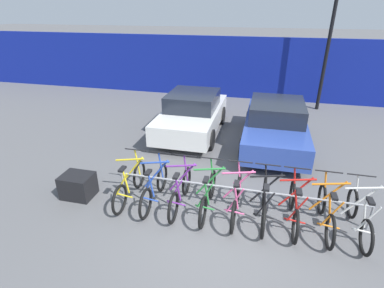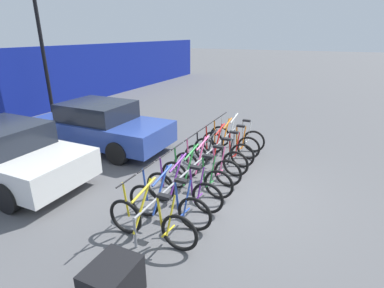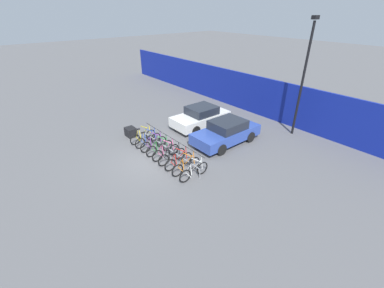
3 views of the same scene
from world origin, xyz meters
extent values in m
plane|color=#59595B|center=(0.00, 0.00, 0.00)|extent=(120.00, 120.00, 0.00)
cube|color=navy|center=(0.00, 9.50, 1.39)|extent=(36.00, 0.16, 2.79)
cylinder|color=gray|center=(0.20, 0.68, 0.55)|extent=(5.23, 0.04, 0.04)
cylinder|color=gray|center=(-2.41, 0.68, 0.28)|extent=(0.04, 0.04, 0.55)
cylinder|color=gray|center=(2.82, 0.68, 0.28)|extent=(0.04, 0.04, 0.55)
torus|color=black|center=(-2.16, 0.00, 0.33)|extent=(0.06, 0.66, 0.66)
torus|color=black|center=(-2.16, 1.05, 0.33)|extent=(0.06, 0.66, 0.66)
cylinder|color=yellow|center=(-2.16, 0.68, 0.65)|extent=(0.60, 0.04, 0.76)
cylinder|color=yellow|center=(-2.16, 0.63, 0.96)|extent=(0.68, 0.04, 0.16)
cylinder|color=yellow|center=(-2.16, 0.35, 0.59)|extent=(0.14, 0.04, 0.63)
cylinder|color=yellow|center=(-2.16, 0.15, 0.61)|extent=(0.32, 0.03, 0.58)
cylinder|color=yellow|center=(-2.16, 0.20, 0.31)|extent=(0.40, 0.03, 0.08)
cylinder|color=yellow|center=(-2.16, 1.01, 0.68)|extent=(0.12, 0.04, 0.69)
cylinder|color=black|center=(-2.16, 0.97, 1.04)|extent=(0.52, 0.03, 0.03)
cube|color=black|center=(-2.16, 0.25, 0.93)|extent=(0.10, 0.22, 0.05)
torus|color=black|center=(-1.58, 0.00, 0.33)|extent=(0.06, 0.66, 0.66)
torus|color=black|center=(-1.58, 1.05, 0.33)|extent=(0.06, 0.66, 0.66)
cylinder|color=#284CB7|center=(-1.58, 0.68, 0.65)|extent=(0.60, 0.04, 0.76)
cylinder|color=#284CB7|center=(-1.58, 0.63, 0.96)|extent=(0.68, 0.04, 0.16)
cylinder|color=#284CB7|center=(-1.58, 0.35, 0.59)|extent=(0.14, 0.04, 0.63)
cylinder|color=#284CB7|center=(-1.58, 0.15, 0.61)|extent=(0.32, 0.03, 0.58)
cylinder|color=#284CB7|center=(-1.58, 0.20, 0.31)|extent=(0.40, 0.03, 0.08)
cylinder|color=#284CB7|center=(-1.58, 1.01, 0.68)|extent=(0.12, 0.04, 0.69)
cylinder|color=black|center=(-1.58, 0.97, 1.04)|extent=(0.52, 0.03, 0.03)
cube|color=black|center=(-1.58, 0.25, 0.93)|extent=(0.10, 0.22, 0.05)
torus|color=black|center=(-0.99, 0.00, 0.33)|extent=(0.06, 0.66, 0.66)
torus|color=black|center=(-0.99, 1.05, 0.33)|extent=(0.06, 0.66, 0.66)
cylinder|color=#752D99|center=(-0.99, 0.68, 0.65)|extent=(0.60, 0.04, 0.76)
cylinder|color=#752D99|center=(-0.99, 0.63, 0.96)|extent=(0.68, 0.04, 0.16)
cylinder|color=#752D99|center=(-0.99, 0.35, 0.59)|extent=(0.14, 0.04, 0.63)
cylinder|color=#752D99|center=(-0.99, 0.15, 0.61)|extent=(0.32, 0.03, 0.58)
cylinder|color=#752D99|center=(-0.99, 0.20, 0.31)|extent=(0.40, 0.03, 0.08)
cylinder|color=#752D99|center=(-0.99, 1.01, 0.68)|extent=(0.12, 0.04, 0.69)
cylinder|color=black|center=(-0.99, 0.97, 1.04)|extent=(0.52, 0.03, 0.03)
cube|color=black|center=(-0.99, 0.25, 0.93)|extent=(0.10, 0.22, 0.05)
torus|color=black|center=(-0.38, 0.00, 0.33)|extent=(0.06, 0.66, 0.66)
torus|color=black|center=(-0.38, 1.05, 0.33)|extent=(0.06, 0.66, 0.66)
cylinder|color=#288438|center=(-0.38, 0.68, 0.65)|extent=(0.60, 0.04, 0.76)
cylinder|color=#288438|center=(-0.38, 0.63, 0.96)|extent=(0.68, 0.04, 0.16)
cylinder|color=#288438|center=(-0.38, 0.35, 0.59)|extent=(0.14, 0.04, 0.63)
cylinder|color=#288438|center=(-0.38, 0.15, 0.61)|extent=(0.32, 0.03, 0.58)
cylinder|color=#288438|center=(-0.38, 0.20, 0.31)|extent=(0.40, 0.03, 0.08)
cylinder|color=#288438|center=(-0.38, 1.01, 0.68)|extent=(0.12, 0.04, 0.69)
cylinder|color=black|center=(-0.38, 0.97, 1.04)|extent=(0.52, 0.03, 0.03)
cube|color=black|center=(-0.38, 0.25, 0.93)|extent=(0.10, 0.22, 0.05)
torus|color=black|center=(0.22, 0.00, 0.33)|extent=(0.06, 0.66, 0.66)
torus|color=black|center=(0.22, 1.05, 0.33)|extent=(0.06, 0.66, 0.66)
cylinder|color=#E55993|center=(0.22, 0.68, 0.65)|extent=(0.60, 0.04, 0.76)
cylinder|color=#E55993|center=(0.22, 0.63, 0.96)|extent=(0.68, 0.04, 0.16)
cylinder|color=#E55993|center=(0.22, 0.35, 0.59)|extent=(0.14, 0.04, 0.63)
cylinder|color=#E55993|center=(0.22, 0.15, 0.61)|extent=(0.32, 0.03, 0.58)
cylinder|color=#E55993|center=(0.22, 0.20, 0.31)|extent=(0.40, 0.03, 0.08)
cylinder|color=#E55993|center=(0.22, 1.01, 0.68)|extent=(0.12, 0.04, 0.69)
cylinder|color=black|center=(0.22, 0.97, 1.04)|extent=(0.52, 0.03, 0.03)
cube|color=black|center=(0.22, 0.25, 0.93)|extent=(0.10, 0.22, 0.05)
torus|color=black|center=(0.79, 0.00, 0.33)|extent=(0.06, 0.66, 0.66)
torus|color=black|center=(0.79, 1.05, 0.33)|extent=(0.06, 0.66, 0.66)
cylinder|color=black|center=(0.79, 0.68, 0.65)|extent=(0.60, 0.04, 0.76)
cylinder|color=black|center=(0.79, 0.63, 0.96)|extent=(0.68, 0.04, 0.16)
cylinder|color=black|center=(0.79, 0.35, 0.59)|extent=(0.14, 0.04, 0.63)
cylinder|color=black|center=(0.79, 0.15, 0.61)|extent=(0.32, 0.03, 0.58)
cylinder|color=black|center=(0.79, 0.20, 0.31)|extent=(0.40, 0.03, 0.08)
cylinder|color=black|center=(0.79, 1.01, 0.68)|extent=(0.12, 0.04, 0.69)
cylinder|color=black|center=(0.79, 0.97, 1.04)|extent=(0.52, 0.03, 0.03)
cube|color=black|center=(0.79, 0.25, 0.93)|extent=(0.10, 0.22, 0.05)
torus|color=black|center=(1.37, 0.00, 0.33)|extent=(0.06, 0.66, 0.66)
torus|color=black|center=(1.37, 1.05, 0.33)|extent=(0.06, 0.66, 0.66)
cylinder|color=red|center=(1.37, 0.68, 0.65)|extent=(0.60, 0.04, 0.76)
cylinder|color=red|center=(1.37, 0.63, 0.96)|extent=(0.68, 0.04, 0.16)
cylinder|color=red|center=(1.37, 0.35, 0.59)|extent=(0.14, 0.04, 0.63)
cylinder|color=red|center=(1.37, 0.15, 0.61)|extent=(0.32, 0.03, 0.58)
cylinder|color=red|center=(1.37, 0.20, 0.31)|extent=(0.40, 0.03, 0.08)
cylinder|color=red|center=(1.37, 1.01, 0.68)|extent=(0.12, 0.04, 0.69)
cylinder|color=black|center=(1.37, 0.97, 1.04)|extent=(0.52, 0.03, 0.03)
cube|color=black|center=(1.37, 0.25, 0.93)|extent=(0.10, 0.22, 0.05)
torus|color=black|center=(1.97, 0.00, 0.33)|extent=(0.06, 0.66, 0.66)
torus|color=black|center=(1.97, 1.05, 0.33)|extent=(0.06, 0.66, 0.66)
cylinder|color=orange|center=(1.97, 0.68, 0.65)|extent=(0.60, 0.04, 0.76)
cylinder|color=orange|center=(1.97, 0.63, 0.96)|extent=(0.68, 0.04, 0.16)
cylinder|color=orange|center=(1.97, 0.35, 0.59)|extent=(0.14, 0.04, 0.63)
cylinder|color=orange|center=(1.97, 0.15, 0.61)|extent=(0.32, 0.03, 0.58)
cylinder|color=orange|center=(1.97, 0.20, 0.31)|extent=(0.40, 0.03, 0.08)
cylinder|color=orange|center=(1.97, 1.01, 0.68)|extent=(0.12, 0.04, 0.69)
cylinder|color=black|center=(1.97, 0.97, 1.04)|extent=(0.52, 0.03, 0.03)
cube|color=black|center=(1.97, 0.25, 0.93)|extent=(0.10, 0.22, 0.05)
torus|color=black|center=(2.57, 0.00, 0.33)|extent=(0.06, 0.66, 0.66)
torus|color=black|center=(2.57, 1.05, 0.33)|extent=(0.06, 0.66, 0.66)
cylinder|color=silver|center=(2.57, 0.68, 0.65)|extent=(0.60, 0.04, 0.76)
cylinder|color=silver|center=(2.57, 0.63, 0.96)|extent=(0.68, 0.04, 0.16)
cylinder|color=silver|center=(2.57, 0.35, 0.59)|extent=(0.14, 0.04, 0.63)
cylinder|color=silver|center=(2.57, 0.15, 0.61)|extent=(0.32, 0.03, 0.58)
cylinder|color=silver|center=(2.57, 0.20, 0.31)|extent=(0.40, 0.03, 0.08)
cylinder|color=silver|center=(2.57, 1.01, 0.68)|extent=(0.12, 0.04, 0.69)
cylinder|color=black|center=(2.57, 0.97, 1.04)|extent=(0.52, 0.03, 0.03)
cube|color=black|center=(2.57, 0.25, 0.93)|extent=(0.10, 0.22, 0.05)
cube|color=silver|center=(-1.74, 4.68, 0.57)|extent=(1.80, 3.94, 0.62)
cube|color=#1E232D|center=(-1.74, 4.78, 1.14)|extent=(1.58, 1.81, 0.52)
cylinder|color=black|center=(-2.60, 5.82, 0.32)|extent=(0.20, 0.64, 0.64)
cylinder|color=black|center=(-0.89, 5.82, 0.32)|extent=(0.20, 0.64, 0.64)
cylinder|color=black|center=(-2.60, 3.54, 0.32)|extent=(0.20, 0.64, 0.64)
cylinder|color=black|center=(-0.89, 3.54, 0.32)|extent=(0.20, 0.64, 0.64)
cube|color=#2D479E|center=(1.00, 4.28, 0.57)|extent=(1.80, 4.20, 0.62)
cube|color=#1E232D|center=(1.00, 4.38, 1.14)|extent=(1.58, 1.93, 0.52)
cylinder|color=black|center=(0.14, 5.49, 0.32)|extent=(0.20, 0.64, 0.64)
cylinder|color=black|center=(1.85, 5.49, 0.32)|extent=(0.20, 0.64, 0.64)
cylinder|color=black|center=(0.14, 3.06, 0.32)|extent=(0.20, 0.64, 0.64)
cylinder|color=black|center=(1.85, 3.06, 0.32)|extent=(0.20, 0.64, 0.64)
cylinder|color=black|center=(2.82, 8.50, 3.27)|extent=(0.14, 0.14, 6.54)
cube|color=black|center=(-3.38, 0.34, 0.28)|extent=(0.70, 0.56, 0.55)
camera|label=1|loc=(0.56, -4.70, 4.05)|focal=28.00mm
camera|label=2|loc=(-5.66, -1.87, 3.31)|focal=28.00mm
camera|label=3|loc=(10.22, -5.87, 7.15)|focal=24.00mm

